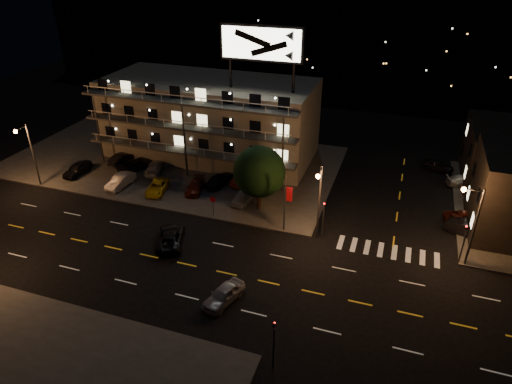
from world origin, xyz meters
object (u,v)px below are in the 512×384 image
(lot_car_2, at_px, (157,187))
(tree, at_px, (259,173))
(road_car_west, at_px, (170,237))
(road_car_east, at_px, (224,295))
(lot_car_4, at_px, (244,196))
(side_car_0, at_px, (468,229))
(lot_car_7, at_px, (155,168))

(lot_car_2, bearing_deg, tree, -10.12)
(tree, bearing_deg, lot_car_2, -178.75)
(tree, distance_m, lot_car_2, 13.20)
(tree, xyz_separation_m, road_car_west, (-6.18, -9.08, -3.80))
(tree, height_order, road_car_east, tree)
(lot_car_4, bearing_deg, lot_car_2, -168.08)
(lot_car_4, relative_size, side_car_0, 0.95)
(road_car_east, bearing_deg, tree, 115.07)
(lot_car_4, bearing_deg, road_car_east, -69.77)
(lot_car_7, relative_size, road_car_east, 1.11)
(lot_car_4, bearing_deg, road_car_west, -106.71)
(lot_car_7, relative_size, side_car_0, 1.04)
(lot_car_7, bearing_deg, tree, 147.51)
(lot_car_2, bearing_deg, lot_car_7, 111.47)
(lot_car_4, relative_size, road_car_west, 0.80)
(road_car_east, bearing_deg, road_car_west, 161.10)
(tree, xyz_separation_m, lot_car_4, (-2.03, 0.82, -3.66))
(lot_car_4, xyz_separation_m, lot_car_7, (-13.52, 3.41, -0.04))
(lot_car_2, relative_size, side_car_0, 0.97)
(lot_car_4, xyz_separation_m, side_car_0, (23.88, 1.11, -0.13))
(lot_car_2, xyz_separation_m, road_car_west, (6.46, -8.81, -0.02))
(lot_car_2, bearing_deg, road_car_west, -65.10)
(tree, height_order, lot_car_7, tree)
(tree, height_order, road_car_west, tree)
(side_car_0, bearing_deg, road_car_east, 151.58)
(side_car_0, xyz_separation_m, road_car_east, (-19.84, -17.05, -0.02))
(lot_car_2, height_order, lot_car_4, lot_car_4)
(lot_car_7, height_order, road_car_west, lot_car_7)
(tree, distance_m, road_car_east, 15.72)
(tree, height_order, lot_car_2, tree)
(road_car_west, bearing_deg, lot_car_4, -133.94)
(tree, bearing_deg, lot_car_7, 164.77)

